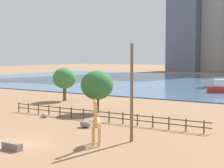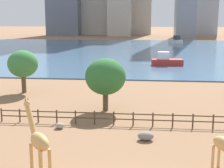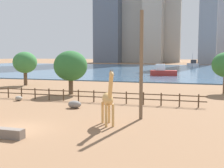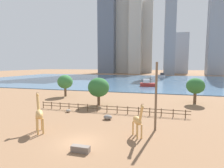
% 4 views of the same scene
% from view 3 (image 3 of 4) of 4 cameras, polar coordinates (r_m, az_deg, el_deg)
% --- Properties ---
extents(ground_plane, '(400.00, 400.00, 0.00)m').
position_cam_3_polar(ground_plane, '(97.03, 9.50, 2.92)').
color(ground_plane, '#8C6647').
extents(harbor_water, '(180.00, 86.00, 0.20)m').
position_cam_3_polar(harbor_water, '(94.05, 9.27, 2.89)').
color(harbor_water, '#476B8C').
rests_on(harbor_water, ground).
extents(giraffe_tall, '(1.67, 2.39, 4.17)m').
position_cam_3_polar(giraffe_tall, '(20.30, -0.82, -3.09)').
color(giraffe_tall, tan).
rests_on(giraffe_tall, ground).
extents(utility_pole, '(0.28, 0.28, 8.54)m').
position_cam_3_polar(utility_pole, '(22.19, 5.97, 3.74)').
color(utility_pole, brown).
rests_on(utility_pole, ground).
extents(boulder_near_fence, '(0.80, 0.72, 0.54)m').
position_cam_3_polar(boulder_near_fence, '(33.00, -18.42, -2.77)').
color(boulder_near_fence, gray).
rests_on(boulder_near_fence, ground).
extents(boulder_by_pole, '(1.31, 0.97, 0.72)m').
position_cam_3_polar(boulder_by_pole, '(27.29, -7.61, -4.12)').
color(boulder_by_pole, gray).
rests_on(boulder_by_pole, ground).
extents(feeding_trough, '(1.80, 0.60, 0.60)m').
position_cam_3_polar(feeding_trough, '(18.62, -20.02, -9.43)').
color(feeding_trough, '#72665B').
rests_on(feeding_trough, ground).
extents(enclosure_fence, '(26.12, 0.14, 1.30)m').
position_cam_3_polar(enclosure_fence, '(30.93, -6.51, -2.17)').
color(enclosure_fence, '#4C3826').
rests_on(enclosure_fence, ground).
extents(tree_left_large, '(4.30, 4.30, 5.62)m').
position_cam_3_polar(tree_left_large, '(36.48, -8.42, 3.64)').
color(tree_left_large, brown).
rests_on(tree_left_large, ground).
extents(tree_right_tall, '(3.92, 3.92, 5.59)m').
position_cam_3_polar(tree_right_tall, '(48.82, -17.27, 4.17)').
color(tree_right_tall, brown).
rests_on(tree_right_tall, ground).
extents(boat_ferry, '(6.30, 2.78, 2.69)m').
position_cam_3_polar(boat_ferry, '(66.70, 10.31, 2.48)').
color(boat_ferry, '#B22D28').
rests_on(boat_ferry, harbor_water).
extents(boat_sailboat, '(4.82, 6.58, 5.61)m').
position_cam_3_polar(boat_sailboat, '(121.72, 16.10, 3.92)').
color(boat_sailboat, silver).
rests_on(boat_sailboat, harbor_water).
extents(skyline_block_right, '(12.37, 8.19, 69.82)m').
position_cam_3_polar(skyline_block_right, '(184.11, 11.92, 15.23)').
color(skyline_block_right, '#B7B2A8').
rests_on(skyline_block_right, ground).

